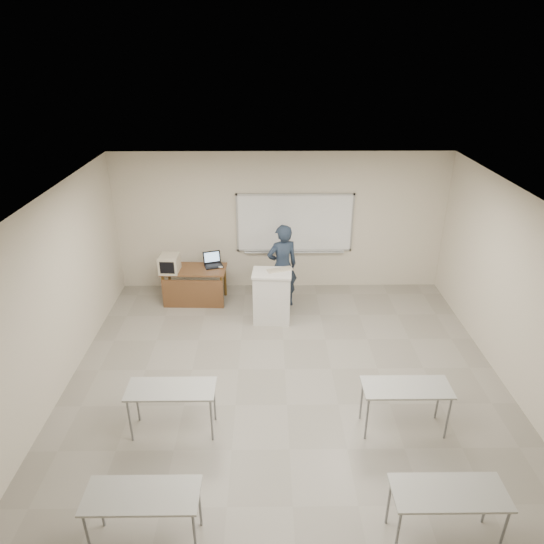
{
  "coord_description": "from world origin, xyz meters",
  "views": [
    {
      "loc": [
        -0.29,
        -5.75,
        4.95
      ],
      "look_at": [
        -0.2,
        2.2,
        1.18
      ],
      "focal_mm": 32.0,
      "sensor_mm": 36.0,
      "label": 1
    }
  ],
  "objects_px": {
    "mouse": "(221,267)",
    "crt_monitor": "(170,264)",
    "instructor_desk": "(194,281)",
    "laptop": "(214,263)",
    "keyboard": "(280,270)",
    "whiteboard": "(295,224)",
    "presenter": "(282,266)",
    "podium": "(272,296)"
  },
  "relations": [
    {
      "from": "crt_monitor",
      "to": "keyboard",
      "type": "height_order",
      "value": "crt_monitor"
    },
    {
      "from": "whiteboard",
      "to": "crt_monitor",
      "type": "relative_size",
      "value": 5.79
    },
    {
      "from": "podium",
      "to": "keyboard",
      "type": "bearing_deg",
      "value": 31.99
    },
    {
      "from": "keyboard",
      "to": "instructor_desk",
      "type": "bearing_deg",
      "value": 141.8
    },
    {
      "from": "instructor_desk",
      "to": "mouse",
      "type": "relative_size",
      "value": 12.5
    },
    {
      "from": "whiteboard",
      "to": "laptop",
      "type": "relative_size",
      "value": 6.79
    },
    {
      "from": "whiteboard",
      "to": "instructor_desk",
      "type": "distance_m",
      "value": 2.43
    },
    {
      "from": "whiteboard",
      "to": "presenter",
      "type": "bearing_deg",
      "value": -108.16
    },
    {
      "from": "whiteboard",
      "to": "instructor_desk",
      "type": "height_order",
      "value": "whiteboard"
    },
    {
      "from": "whiteboard",
      "to": "keyboard",
      "type": "bearing_deg",
      "value": -104.15
    },
    {
      "from": "crt_monitor",
      "to": "podium",
      "type": "bearing_deg",
      "value": -14.37
    },
    {
      "from": "instructor_desk",
      "to": "laptop",
      "type": "distance_m",
      "value": 0.56
    },
    {
      "from": "instructor_desk",
      "to": "crt_monitor",
      "type": "height_order",
      "value": "crt_monitor"
    },
    {
      "from": "whiteboard",
      "to": "instructor_desk",
      "type": "relative_size",
      "value": 1.89
    },
    {
      "from": "podium",
      "to": "mouse",
      "type": "bearing_deg",
      "value": 145.87
    },
    {
      "from": "podium",
      "to": "whiteboard",
      "type": "bearing_deg",
      "value": 75.11
    },
    {
      "from": "keyboard",
      "to": "presenter",
      "type": "xyz_separation_m",
      "value": [
        0.06,
        0.51,
        -0.17
      ]
    },
    {
      "from": "instructor_desk",
      "to": "presenter",
      "type": "relative_size",
      "value": 0.74
    },
    {
      "from": "keyboard",
      "to": "mouse",
      "type": "bearing_deg",
      "value": 129.3
    },
    {
      "from": "mouse",
      "to": "podium",
      "type": "bearing_deg",
      "value": -17.76
    },
    {
      "from": "mouse",
      "to": "crt_monitor",
      "type": "bearing_deg",
      "value": -151.44
    },
    {
      "from": "podium",
      "to": "crt_monitor",
      "type": "bearing_deg",
      "value": 165.77
    },
    {
      "from": "laptop",
      "to": "keyboard",
      "type": "bearing_deg",
      "value": -50.66
    },
    {
      "from": "podium",
      "to": "laptop",
      "type": "height_order",
      "value": "podium"
    },
    {
      "from": "whiteboard",
      "to": "presenter",
      "type": "height_order",
      "value": "whiteboard"
    },
    {
      "from": "crt_monitor",
      "to": "presenter",
      "type": "bearing_deg",
      "value": 1.72
    },
    {
      "from": "instructor_desk",
      "to": "keyboard",
      "type": "relative_size",
      "value": 2.73
    },
    {
      "from": "laptop",
      "to": "keyboard",
      "type": "distance_m",
      "value": 1.63
    },
    {
      "from": "crt_monitor",
      "to": "keyboard",
      "type": "xyz_separation_m",
      "value": [
        2.21,
        -0.6,
        0.13
      ]
    },
    {
      "from": "whiteboard",
      "to": "crt_monitor",
      "type": "height_order",
      "value": "whiteboard"
    },
    {
      "from": "crt_monitor",
      "to": "mouse",
      "type": "xyz_separation_m",
      "value": [
        1.01,
        0.15,
        -0.15
      ]
    },
    {
      "from": "mouse",
      "to": "keyboard",
      "type": "relative_size",
      "value": 0.22
    },
    {
      "from": "whiteboard",
      "to": "crt_monitor",
      "type": "xyz_separation_m",
      "value": [
        -2.56,
        -0.79,
        -0.56
      ]
    },
    {
      "from": "crt_monitor",
      "to": "laptop",
      "type": "distance_m",
      "value": 0.91
    },
    {
      "from": "instructor_desk",
      "to": "laptop",
      "type": "height_order",
      "value": "laptop"
    },
    {
      "from": "crt_monitor",
      "to": "keyboard",
      "type": "bearing_deg",
      "value": -11.29
    },
    {
      "from": "instructor_desk",
      "to": "podium",
      "type": "relative_size",
      "value": 1.26
    },
    {
      "from": "podium",
      "to": "presenter",
      "type": "relative_size",
      "value": 0.59
    },
    {
      "from": "podium",
      "to": "laptop",
      "type": "bearing_deg",
      "value": 145.31
    },
    {
      "from": "keyboard",
      "to": "whiteboard",
      "type": "bearing_deg",
      "value": 56.87
    },
    {
      "from": "laptop",
      "to": "presenter",
      "type": "height_order",
      "value": "presenter"
    },
    {
      "from": "laptop",
      "to": "keyboard",
      "type": "height_order",
      "value": "keyboard"
    }
  ]
}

